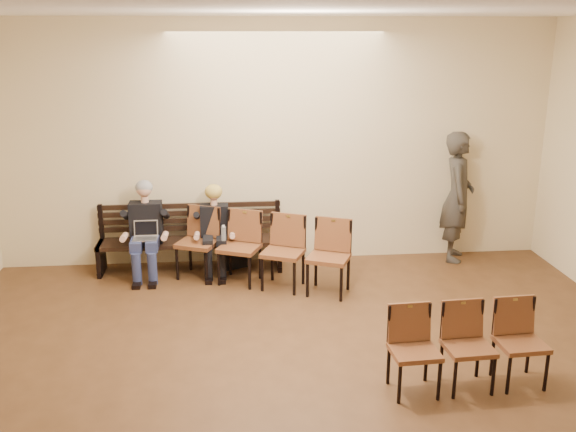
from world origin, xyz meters
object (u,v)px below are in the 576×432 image
object	(u,v)px
seated_woman	(215,234)
bag	(234,256)
laptop	(145,241)
chair_row_front	(261,251)
passerby	(458,187)
chair_row_back	(468,348)
water_bottle	(224,241)
bench	(191,255)
seated_man	(146,230)

from	to	relation	value
seated_woman	bag	distance (m)	0.54
laptop	chair_row_front	distance (m)	1.59
passerby	chair_row_back	bearing A→B (deg)	-179.09
seated_woman	water_bottle	xyz separation A→B (m)	(0.13, -0.30, -0.01)
bench	seated_man	world-z (taller)	seated_man
chair_row_back	chair_row_front	bearing A→B (deg)	120.46
chair_row_front	seated_woman	bearing A→B (deg)	163.02
water_bottle	bag	xyz separation A→B (m)	(0.14, 0.52, -0.41)
chair_row_front	bag	bearing A→B (deg)	138.75
water_bottle	passerby	xyz separation A→B (m)	(3.43, 0.52, 0.55)
seated_man	water_bottle	bearing A→B (deg)	-15.57
bench	bag	world-z (taller)	bench
passerby	chair_row_back	size ratio (longest dim) A/B	1.47
bag	chair_row_front	world-z (taller)	chair_row_front
bench	bag	bearing A→B (deg)	9.20
seated_woman	laptop	world-z (taller)	seated_woman
seated_woman	chair_row_front	xyz separation A→B (m)	(0.62, -0.53, -0.08)
bag	chair_row_back	bearing A→B (deg)	-58.22
water_bottle	chair_row_back	size ratio (longest dim) A/B	0.15
seated_woman	passerby	distance (m)	3.61
bag	chair_row_back	xyz separation A→B (m)	(2.18, -3.52, 0.27)
passerby	chair_row_back	distance (m)	3.75
bag	chair_row_back	distance (m)	4.15
bench	water_bottle	world-z (taller)	water_bottle
chair_row_front	bench	bearing A→B (deg)	169.81
bench	seated_man	size ratio (longest dim) A/B	1.98
seated_woman	chair_row_front	distance (m)	0.82
laptop	chair_row_front	size ratio (longest dim) A/B	0.14
seated_man	chair_row_front	size ratio (longest dim) A/B	0.55
chair_row_front	chair_row_back	bearing A→B (deg)	-32.88
seated_man	seated_woman	bearing A→B (deg)	0.00
laptop	passerby	xyz separation A→B (m)	(4.50, 0.42, 0.54)
laptop	seated_man	bearing A→B (deg)	84.30
seated_woman	chair_row_back	world-z (taller)	seated_woman
chair_row_back	passerby	bearing A→B (deg)	69.44
laptop	passerby	bearing A→B (deg)	-4.02
seated_woman	chair_row_front	world-z (taller)	seated_woman
laptop	chair_row_front	world-z (taller)	chair_row_front
seated_man	passerby	xyz separation A→B (m)	(4.51, 0.22, 0.45)
seated_woman	bag	size ratio (longest dim) A/B	2.72
seated_man	chair_row_front	xyz separation A→B (m)	(1.57, -0.53, -0.17)
bench	passerby	distance (m)	4.01
water_bottle	chair_row_back	xyz separation A→B (m)	(2.32, -3.00, -0.14)
seated_man	seated_woman	size ratio (longest dim) A/B	1.16
seated_woman	water_bottle	distance (m)	0.33
bag	passerby	size ratio (longest dim) A/B	0.19
bag	chair_row_front	xyz separation A→B (m)	(0.35, -0.75, 0.34)
bench	chair_row_back	world-z (taller)	chair_row_back
laptop	bag	xyz separation A→B (m)	(1.20, 0.42, -0.41)
seated_man	chair_row_front	bearing A→B (deg)	-18.69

